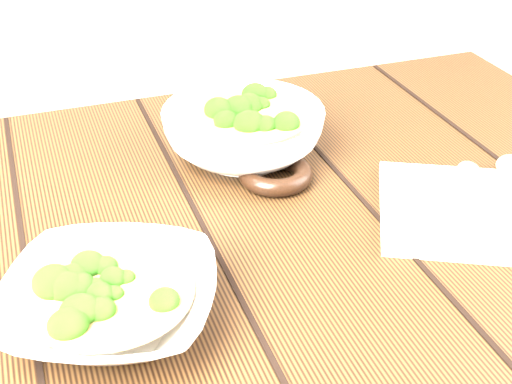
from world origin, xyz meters
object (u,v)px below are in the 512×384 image
object	(u,v)px
table	(227,312)
trivet	(275,174)
soup_bowl_front	(110,300)
soup_bowl_back	(243,131)
napkin	(480,212)

from	to	relation	value
table	trivet	world-z (taller)	trivet
soup_bowl_front	trivet	bearing A→B (deg)	38.74
soup_bowl_front	soup_bowl_back	size ratio (longest dim) A/B	0.95
soup_bowl_front	napkin	world-z (taller)	soup_bowl_front
soup_bowl_back	napkin	xyz separation A→B (m)	(0.21, -0.24, -0.03)
soup_bowl_back	trivet	world-z (taller)	soup_bowl_back
table	soup_bowl_front	xyz separation A→B (m)	(-0.15, -0.11, 0.15)
soup_bowl_back	napkin	distance (m)	0.32
napkin	table	bearing A→B (deg)	-165.80
soup_bowl_back	napkin	bearing A→B (deg)	-47.87
table	napkin	bearing A→B (deg)	-13.17
table	soup_bowl_front	world-z (taller)	soup_bowl_front
table	soup_bowl_front	bearing A→B (deg)	-144.09
soup_bowl_front	soup_bowl_back	bearing A→B (deg)	50.50
table	soup_bowl_back	xyz separation A→B (m)	(0.08, 0.17, 0.16)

